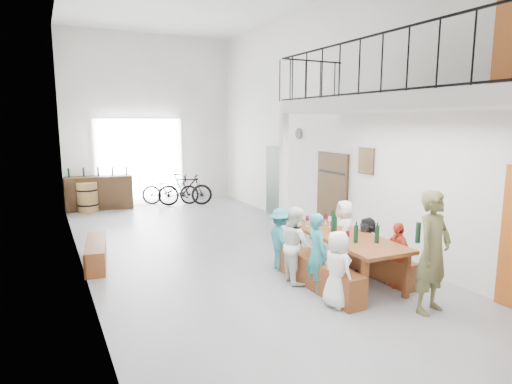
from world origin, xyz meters
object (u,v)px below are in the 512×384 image
serving_counter (99,193)px  oak_barrel (87,197)px  host_standing (433,252)px  bicycle_near (170,190)px  tasting_table (348,241)px  bench_inner (317,273)px  side_bench (96,253)px

serving_counter → oak_barrel: bearing=-140.6°
host_standing → bicycle_near: (-1.10, 9.65, -0.39)m
tasting_table → host_standing: 1.55m
serving_counter → bicycle_near: 2.21m
tasting_table → bench_inner: 0.79m
side_bench → oak_barrel: size_ratio=1.79×
serving_counter → bicycle_near: (2.20, -0.20, -0.03)m
bicycle_near → host_standing: bearing=-149.5°
serving_counter → bicycle_near: bearing=0.5°
oak_barrel → serving_counter: (0.38, 0.25, 0.07)m
oak_barrel → bicycle_near: size_ratio=0.48×
side_bench → bicycle_near: 6.10m
side_bench → host_standing: host_standing is taller
bench_inner → serving_counter: (-2.36, 8.36, 0.28)m
bench_inner → bicycle_near: 8.17m
tasting_table → serving_counter: serving_counter is taller
side_bench → bicycle_near: bearing=61.1°
bench_inner → host_standing: size_ratio=1.19×
bench_inner → oak_barrel: 8.57m
side_bench → tasting_table: bearing=-36.8°
tasting_table → side_bench: tasting_table is taller
oak_barrel → host_standing: 10.29m
bench_inner → host_standing: bearing=-57.2°
tasting_table → oak_barrel: oak_barrel is taller
side_bench → host_standing: bearing=-46.8°
bench_inner → side_bench: 4.21m
tasting_table → serving_counter: (-3.00, 8.34, -0.19)m
tasting_table → host_standing: host_standing is taller
bench_inner → tasting_table: bearing=2.9°
tasting_table → side_bench: (-3.75, 2.80, -0.48)m
oak_barrel → host_standing: (3.67, -9.60, 0.44)m
side_bench → serving_counter: bearing=82.3°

